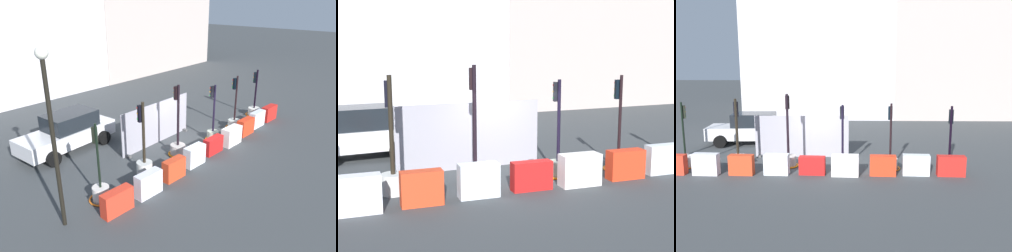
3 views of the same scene
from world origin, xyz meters
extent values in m
plane|color=#3A3E40|center=(0.00, 0.00, 0.00)|extent=(120.00, 120.00, 0.00)
cylinder|color=silver|center=(-5.75, -0.17, 0.27)|extent=(0.61, 0.61, 0.53)
cylinder|color=black|center=(-5.75, -0.17, 1.74)|extent=(0.08, 0.08, 2.40)
cube|color=black|center=(-5.73, -0.06, 2.49)|extent=(0.18, 0.18, 0.58)
sphere|color=red|center=(-5.71, 0.03, 2.68)|extent=(0.09, 0.09, 0.09)
sphere|color=orange|center=(-5.71, 0.03, 2.49)|extent=(0.09, 0.09, 0.09)
sphere|color=green|center=(-5.71, 0.03, 2.30)|extent=(0.09, 0.09, 0.09)
torus|color=orange|center=(-5.75, -0.17, 0.04)|extent=(0.90, 0.90, 0.07)
cylinder|color=silver|center=(-3.41, -0.04, 0.27)|extent=(0.65, 0.65, 0.54)
cylinder|color=black|center=(-3.41, -0.04, 1.81)|extent=(0.12, 0.12, 2.54)
cube|color=black|center=(-3.45, 0.09, 2.59)|extent=(0.19, 0.18, 0.68)
sphere|color=red|center=(-3.47, 0.18, 2.82)|extent=(0.10, 0.10, 0.10)
sphere|color=orange|center=(-3.47, 0.18, 2.59)|extent=(0.10, 0.10, 0.10)
sphere|color=green|center=(-3.47, 0.18, 2.36)|extent=(0.10, 0.10, 0.10)
cylinder|color=#B7ACA6|center=(-1.16, 0.04, 0.25)|extent=(0.69, 0.69, 0.49)
cylinder|color=black|center=(-1.16, 0.04, 1.89)|extent=(0.11, 0.11, 2.79)
cube|color=black|center=(-1.16, 0.16, 2.90)|extent=(0.17, 0.14, 0.60)
sphere|color=red|center=(-1.16, 0.25, 3.10)|extent=(0.11, 0.11, 0.11)
sphere|color=orange|center=(-1.16, 0.25, 2.90)|extent=(0.11, 0.11, 0.11)
sphere|color=green|center=(-1.16, 0.25, 2.70)|extent=(0.11, 0.11, 0.11)
torus|color=orange|center=(-1.16, 0.04, 0.04)|extent=(0.88, 0.88, 0.07)
cylinder|color=#ACB49F|center=(1.29, -0.24, 0.24)|extent=(0.57, 0.57, 0.48)
cylinder|color=black|center=(1.29, -0.24, 1.66)|extent=(0.10, 0.10, 2.37)
cube|color=black|center=(1.26, -0.12, 2.49)|extent=(0.19, 0.19, 0.56)
sphere|color=red|center=(1.24, -0.03, 2.67)|extent=(0.10, 0.10, 0.10)
sphere|color=orange|center=(1.24, -0.03, 2.49)|extent=(0.10, 0.10, 0.10)
sphere|color=green|center=(1.24, -0.03, 2.30)|extent=(0.10, 0.10, 0.10)
torus|color=orange|center=(1.29, -0.24, 0.04)|extent=(0.76, 0.76, 0.07)
cylinder|color=silver|center=(3.39, -0.25, 0.24)|extent=(0.67, 0.67, 0.48)
cylinder|color=black|center=(3.39, -0.25, 1.70)|extent=(0.09, 0.09, 2.44)
cube|color=black|center=(3.36, -0.13, 2.48)|extent=(0.20, 0.18, 0.58)
sphere|color=red|center=(3.34, -0.04, 2.67)|extent=(0.11, 0.11, 0.11)
sphere|color=orange|center=(3.34, -0.04, 2.48)|extent=(0.11, 0.11, 0.11)
sphere|color=green|center=(3.34, -0.04, 2.28)|extent=(0.11, 0.11, 0.11)
torus|color=orange|center=(3.39, -0.25, 0.04)|extent=(0.91, 0.91, 0.07)
cylinder|color=silver|center=(6.02, -0.08, 0.24)|extent=(0.70, 0.70, 0.47)
cylinder|color=black|center=(6.02, -0.08, 1.63)|extent=(0.10, 0.10, 2.31)
cube|color=black|center=(6.04, 0.04, 2.30)|extent=(0.18, 0.18, 0.62)
sphere|color=red|center=(6.06, 0.13, 2.51)|extent=(0.10, 0.10, 0.10)
sphere|color=orange|center=(6.06, 0.13, 2.30)|extent=(0.10, 0.10, 0.10)
sphere|color=green|center=(6.06, 0.13, 2.10)|extent=(0.10, 0.10, 0.10)
torus|color=orange|center=(6.02, -0.08, 0.03)|extent=(0.96, 0.96, 0.06)
cube|color=silver|center=(-4.41, -1.23, 0.46)|extent=(1.09, 0.44, 0.91)
cube|color=red|center=(-2.93, -1.19, 0.43)|extent=(1.03, 0.42, 0.86)
cube|color=silver|center=(-1.46, -1.12, 0.44)|extent=(1.05, 0.47, 0.88)
cube|color=red|center=(0.04, -1.09, 0.39)|extent=(1.11, 0.41, 0.78)
cube|color=white|center=(1.43, -1.23, 0.44)|extent=(1.14, 0.53, 0.89)
cube|color=red|center=(3.00, -1.14, 0.42)|extent=(1.10, 0.46, 0.85)
cube|color=silver|center=(4.38, -1.09, 0.44)|extent=(1.12, 0.42, 0.88)
cube|color=red|center=(5.82, -1.14, 0.42)|extent=(1.16, 0.47, 0.85)
cube|color=white|center=(-4.09, 4.36, 0.68)|extent=(4.67, 1.97, 0.69)
cube|color=black|center=(-3.82, 4.37, 1.39)|extent=(2.39, 1.64, 0.72)
cylinder|color=black|center=(-5.46, 3.36, 0.34)|extent=(0.69, 0.32, 0.68)
cylinder|color=black|center=(-5.56, 5.20, 0.34)|extent=(0.69, 0.32, 0.68)
cylinder|color=black|center=(-2.62, 3.52, 0.34)|extent=(0.69, 0.32, 0.68)
cylinder|color=black|center=(-2.72, 5.36, 0.34)|extent=(0.69, 0.32, 0.68)
cube|color=silver|center=(0.15, 16.93, 7.70)|extent=(13.95, 9.73, 15.40)
cube|color=#B6A89F|center=(11.82, 16.93, 5.32)|extent=(13.78, 9.85, 10.64)
cube|color=#9B99A4|center=(-0.76, 1.67, 1.03)|extent=(4.60, 0.04, 2.06)
cube|color=#4C4C4C|center=(-2.84, 1.67, 0.05)|extent=(0.16, 0.50, 0.10)
cube|color=#4C4C4C|center=(1.31, 1.67, 0.05)|extent=(0.16, 0.50, 0.10)
camera|label=1|loc=(-11.91, -8.57, 6.86)|focal=35.70mm
camera|label=2|loc=(-5.27, -12.16, 3.86)|focal=51.18mm
camera|label=3|loc=(1.70, -15.88, 4.91)|focal=39.26mm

